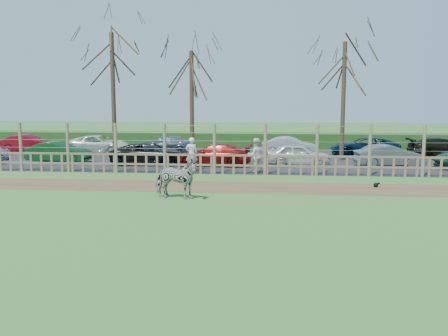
# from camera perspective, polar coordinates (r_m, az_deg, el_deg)

# --- Properties ---
(ground) EXTENTS (120.00, 120.00, 0.00)m
(ground) POSITION_cam_1_polar(r_m,az_deg,el_deg) (17.00, -4.18, -4.81)
(ground) COLOR #5C9844
(ground) RESTS_ON ground
(dirt_strip) EXTENTS (34.00, 2.80, 0.01)m
(dirt_strip) POSITION_cam_1_polar(r_m,az_deg,el_deg) (21.36, -2.16, -2.12)
(dirt_strip) COLOR brown
(dirt_strip) RESTS_ON ground
(asphalt) EXTENTS (44.00, 13.00, 0.04)m
(asphalt) POSITION_cam_1_polar(r_m,az_deg,el_deg) (31.18, 0.28, 1.16)
(asphalt) COLOR #232326
(asphalt) RESTS_ON ground
(hedge) EXTENTS (46.00, 2.00, 1.10)m
(hedge) POSITION_cam_1_polar(r_m,az_deg,el_deg) (38.07, 1.24, 3.22)
(hedge) COLOR #1E4716
(hedge) RESTS_ON ground
(fence) EXTENTS (30.16, 0.16, 2.50)m
(fence) POSITION_cam_1_polar(r_m,az_deg,el_deg) (24.67, -1.09, 1.14)
(fence) COLOR brown
(fence) RESTS_ON ground
(tree_left) EXTENTS (4.80, 4.80, 7.88)m
(tree_left) POSITION_cam_1_polar(r_m,az_deg,el_deg) (30.35, -12.64, 11.36)
(tree_left) COLOR #3D2B1E
(tree_left) RESTS_ON ground
(tree_mid) EXTENTS (4.80, 4.80, 6.83)m
(tree_mid) POSITION_cam_1_polar(r_m,az_deg,el_deg) (30.23, -3.73, 10.12)
(tree_mid) COLOR #3D2B1E
(tree_mid) RESTS_ON ground
(tree_right) EXTENTS (4.80, 4.80, 7.35)m
(tree_right) POSITION_cam_1_polar(r_m,az_deg,el_deg) (30.65, 13.57, 10.59)
(tree_right) COLOR #3D2B1E
(tree_right) RESTS_ON ground
(zebra) EXTENTS (1.89, 1.10, 1.50)m
(zebra) POSITION_cam_1_polar(r_m,az_deg,el_deg) (18.72, -5.52, -1.28)
(zebra) COLOR gray
(zebra) RESTS_ON ground
(visitor_a) EXTENTS (0.69, 0.52, 1.72)m
(visitor_a) POSITION_cam_1_polar(r_m,az_deg,el_deg) (25.52, -3.73, 1.58)
(visitor_a) COLOR silver
(visitor_a) RESTS_ON asphalt
(visitor_b) EXTENTS (1.00, 0.89, 1.72)m
(visitor_b) POSITION_cam_1_polar(r_m,az_deg,el_deg) (25.02, 3.63, 1.45)
(visitor_b) COLOR white
(visitor_b) RESTS_ON asphalt
(crow) EXTENTS (0.27, 0.20, 0.22)m
(crow) POSITION_cam_1_polar(r_m,az_deg,el_deg) (22.12, 16.99, -1.84)
(crow) COLOR black
(crow) RESTS_ON ground
(car_1) EXTENTS (3.71, 1.49, 1.20)m
(car_1) POSITION_cam_1_polar(r_m,az_deg,el_deg) (30.29, -18.37, 1.72)
(car_1) COLOR #114D22
(car_1) RESTS_ON asphalt
(car_2) EXTENTS (4.43, 2.25, 1.20)m
(car_2) POSITION_cam_1_polar(r_m,az_deg,el_deg) (28.38, -8.56, 1.64)
(car_2) COLOR black
(car_2) RESTS_ON asphalt
(car_3) EXTENTS (4.21, 1.87, 1.20)m
(car_3) POSITION_cam_1_polar(r_m,az_deg,el_deg) (27.53, -1.16, 1.53)
(car_3) COLOR maroon
(car_3) RESTS_ON asphalt
(car_4) EXTENTS (3.56, 1.50, 1.20)m
(car_4) POSITION_cam_1_polar(r_m,az_deg,el_deg) (27.87, 8.47, 1.52)
(car_4) COLOR silver
(car_4) RESTS_ON asphalt
(car_5) EXTENTS (3.77, 1.69, 1.20)m
(car_5) POSITION_cam_1_polar(r_m,az_deg,el_deg) (28.44, 18.35, 1.33)
(car_5) COLOR slate
(car_5) RESTS_ON asphalt
(car_7) EXTENTS (3.65, 1.31, 1.20)m
(car_7) POSITION_cam_1_polar(r_m,az_deg,el_deg) (36.60, -21.50, 2.60)
(car_7) COLOR maroon
(car_7) RESTS_ON asphalt
(car_8) EXTENTS (4.45, 2.29, 1.20)m
(car_8) POSITION_cam_1_polar(r_m,az_deg,el_deg) (34.68, -14.13, 2.64)
(car_8) COLOR silver
(car_8) RESTS_ON asphalt
(car_9) EXTENTS (4.31, 2.18, 1.20)m
(car_9) POSITION_cam_1_polar(r_m,az_deg,el_deg) (33.20, -7.00, 2.59)
(car_9) COLOR slate
(car_9) RESTS_ON asphalt
(car_11) EXTENTS (3.72, 1.53, 1.20)m
(car_11) POSITION_cam_1_polar(r_m,az_deg,el_deg) (32.55, 7.59, 2.48)
(car_11) COLOR silver
(car_11) RESTS_ON asphalt
(car_12) EXTENTS (4.47, 2.34, 1.20)m
(car_12) POSITION_cam_1_polar(r_m,az_deg,el_deg) (33.25, 15.79, 2.36)
(car_12) COLOR #061F3A
(car_12) RESTS_ON asphalt
(car_13) EXTENTS (4.17, 1.78, 1.20)m
(car_13) POSITION_cam_1_polar(r_m,az_deg,el_deg) (34.49, 23.59, 2.18)
(car_13) COLOR black
(car_13) RESTS_ON asphalt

